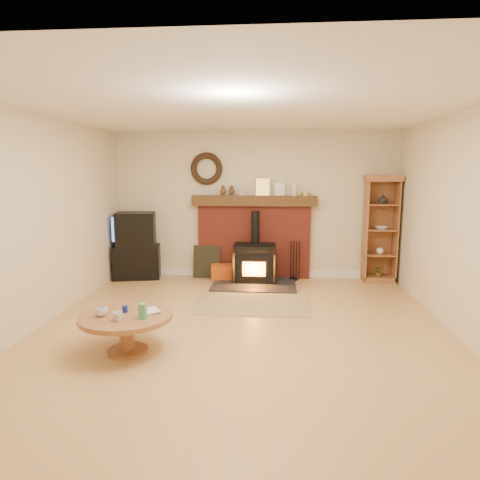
# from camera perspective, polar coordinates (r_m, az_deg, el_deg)

# --- Properties ---
(ground) EXTENTS (5.50, 5.50, 0.00)m
(ground) POSITION_cam_1_polar(r_m,az_deg,el_deg) (5.29, 0.36, -12.00)
(ground) COLOR tan
(ground) RESTS_ON ground
(room_shell) EXTENTS (5.02, 5.52, 2.61)m
(room_shell) POSITION_cam_1_polar(r_m,az_deg,el_deg) (5.03, 0.26, 6.97)
(room_shell) COLOR beige
(room_shell) RESTS_ON ground
(chimney_breast) EXTENTS (2.20, 0.22, 1.78)m
(chimney_breast) POSITION_cam_1_polar(r_m,az_deg,el_deg) (7.67, 1.88, 0.88)
(chimney_breast) COLOR maroon
(chimney_breast) RESTS_ON ground
(wood_stove) EXTENTS (1.40, 1.00, 1.23)m
(wood_stove) POSITION_cam_1_polar(r_m,az_deg,el_deg) (7.36, 1.96, -3.29)
(wood_stove) COLOR black
(wood_stove) RESTS_ON ground
(area_rug) EXTENTS (1.63, 1.13, 0.01)m
(area_rug) POSITION_cam_1_polar(r_m,az_deg,el_deg) (6.29, 1.70, -8.43)
(area_rug) COLOR brown
(area_rug) RESTS_ON ground
(tv_unit) EXTENTS (0.90, 0.71, 1.18)m
(tv_unit) POSITION_cam_1_polar(r_m,az_deg,el_deg) (7.90, -13.62, -0.87)
(tv_unit) COLOR black
(tv_unit) RESTS_ON ground
(curio_cabinet) EXTENTS (0.59, 0.43, 1.84)m
(curio_cabinet) POSITION_cam_1_polar(r_m,az_deg,el_deg) (7.75, 18.17, 1.40)
(curio_cabinet) COLOR #995C32
(curio_cabinet) RESTS_ON ground
(firelog_box) EXTENTS (0.48, 0.35, 0.27)m
(firelog_box) POSITION_cam_1_polar(r_m,az_deg,el_deg) (7.58, -2.20, -4.35)
(firelog_box) COLOR orange
(firelog_box) RESTS_ON ground
(leaning_painting) EXTENTS (0.49, 0.13, 0.58)m
(leaning_painting) POSITION_cam_1_polar(r_m,az_deg,el_deg) (7.73, -4.43, -2.91)
(leaning_painting) COLOR black
(leaning_painting) RESTS_ON ground
(fire_tools) EXTENTS (0.19, 0.16, 0.70)m
(fire_tools) POSITION_cam_1_polar(r_m,az_deg,el_deg) (7.63, 7.20, -4.18)
(fire_tools) COLOR black
(fire_tools) RESTS_ON ground
(coffee_table) EXTENTS (0.98, 0.98, 0.58)m
(coffee_table) POSITION_cam_1_polar(r_m,az_deg,el_deg) (4.75, -14.95, -10.43)
(coffee_table) COLOR brown
(coffee_table) RESTS_ON ground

